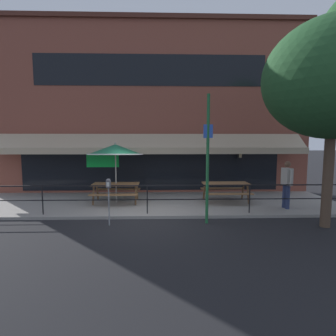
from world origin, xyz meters
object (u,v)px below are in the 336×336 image
at_px(patio_umbrella_left, 115,150).
at_px(parking_meter_near, 108,188).
at_px(pedestrian_walking, 287,182).
at_px(street_sign_pole, 208,158).
at_px(picnic_table_centre, 226,187).
at_px(picnic_table_left, 116,188).

height_order(patio_umbrella_left, parking_meter_near, patio_umbrella_left).
height_order(pedestrian_walking, street_sign_pole, street_sign_pole).
bearing_deg(patio_umbrella_left, street_sign_pole, -36.97).
distance_m(picnic_table_centre, street_sign_pole, 2.94).
distance_m(picnic_table_left, pedestrian_walking, 6.37).
bearing_deg(picnic_table_left, patio_umbrella_left, 90.00).
bearing_deg(pedestrian_walking, patio_umbrella_left, 170.35).
xyz_separation_m(pedestrian_walking, parking_meter_near, (-6.07, -1.47, 0.09)).
bearing_deg(picnic_table_centre, pedestrian_walking, -28.11).
relative_size(picnic_table_left, patio_umbrella_left, 0.76).
relative_size(picnic_table_centre, street_sign_pole, 0.46).
bearing_deg(pedestrian_walking, picnic_table_left, 170.93).
bearing_deg(patio_umbrella_left, parking_meter_near, -85.29).
bearing_deg(parking_meter_near, street_sign_pole, 2.98).
distance_m(picnic_table_centre, patio_umbrella_left, 4.58).
height_order(picnic_table_centre, pedestrian_walking, pedestrian_walking).
bearing_deg(pedestrian_walking, street_sign_pole, -156.99).
bearing_deg(picnic_table_centre, street_sign_pole, -116.32).
xyz_separation_m(picnic_table_left, patio_umbrella_left, (-0.00, 0.07, 1.47)).
bearing_deg(patio_umbrella_left, picnic_table_centre, -0.41).
xyz_separation_m(pedestrian_walking, street_sign_pole, (-3.11, -1.32, 0.95)).
relative_size(picnic_table_centre, parking_meter_near, 1.27).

